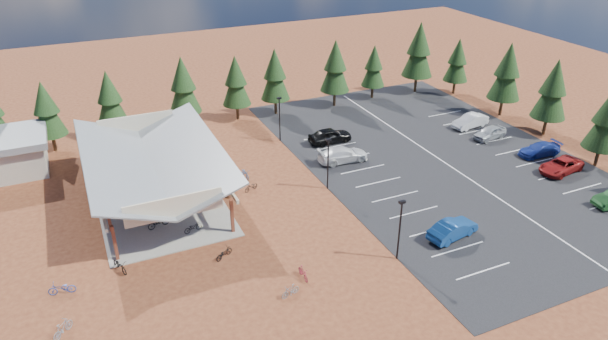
{
  "coord_description": "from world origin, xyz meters",
  "views": [
    {
      "loc": [
        -15.37,
        -37.86,
        25.31
      ],
      "look_at": [
        2.89,
        2.73,
        2.07
      ],
      "focal_mm": 32.0,
      "sensor_mm": 36.0,
      "label": 1
    }
  ],
  "objects_px": {
    "bike_5": "(178,192)",
    "lamp_post_0": "(400,226)",
    "bike_11": "(303,273)",
    "bike_6": "(186,175)",
    "bike_8": "(120,265)",
    "car_7": "(539,149)",
    "bike_1": "(142,213)",
    "car_4": "(330,135)",
    "lamp_post_2": "(280,116)",
    "bike_4": "(193,227)",
    "bike_0": "(158,222)",
    "bike_9": "(63,328)",
    "trash_bin_0": "(227,193)",
    "car_3": "(343,155)",
    "bike_14": "(245,173)",
    "lamp_post_1": "(328,160)",
    "bike_10": "(62,288)",
    "bike_16": "(251,187)",
    "trash_bin_1": "(228,193)",
    "car_8": "(490,133)",
    "bike_2": "(130,196)",
    "bike_3": "(110,171)",
    "car_1": "(453,229)",
    "bike_15": "(230,187)",
    "car_6": "(561,166)",
    "bike_12": "(224,253)",
    "bike_13": "(290,291)",
    "bike_pavilion": "(152,160)"
  },
  "relations": [
    {
      "from": "bike_2",
      "to": "car_1",
      "type": "relative_size",
      "value": 0.41
    },
    {
      "from": "bike_0",
      "to": "bike_9",
      "type": "distance_m",
      "value": 12.62
    },
    {
      "from": "bike_1",
      "to": "car_4",
      "type": "distance_m",
      "value": 23.0
    },
    {
      "from": "bike_1",
      "to": "car_6",
      "type": "distance_m",
      "value": 40.41
    },
    {
      "from": "car_4",
      "to": "trash_bin_0",
      "type": "bearing_deg",
      "value": 115.68
    },
    {
      "from": "bike_4",
      "to": "car_7",
      "type": "bearing_deg",
      "value": -105.9
    },
    {
      "from": "car_6",
      "to": "car_1",
      "type": "bearing_deg",
      "value": -83.28
    },
    {
      "from": "bike_1",
      "to": "lamp_post_2",
      "type": "bearing_deg",
      "value": -51.28
    },
    {
      "from": "bike_6",
      "to": "bike_5",
      "type": "bearing_deg",
      "value": 145.6
    },
    {
      "from": "trash_bin_0",
      "to": "car_3",
      "type": "height_order",
      "value": "car_3"
    },
    {
      "from": "lamp_post_2",
      "to": "bike_3",
      "type": "height_order",
      "value": "lamp_post_2"
    },
    {
      "from": "car_1",
      "to": "car_3",
      "type": "height_order",
      "value": "car_3"
    },
    {
      "from": "bike_5",
      "to": "bike_16",
      "type": "relative_size",
      "value": 1.17
    },
    {
      "from": "car_3",
      "to": "car_8",
      "type": "relative_size",
      "value": 1.26
    },
    {
      "from": "lamp_post_1",
      "to": "trash_bin_0",
      "type": "height_order",
      "value": "lamp_post_1"
    },
    {
      "from": "bike_pavilion",
      "to": "bike_11",
      "type": "distance_m",
      "value": 18.14
    },
    {
      "from": "bike_12",
      "to": "car_3",
      "type": "xyz_separation_m",
      "value": [
        16.07,
        10.89,
        0.38
      ]
    },
    {
      "from": "bike_3",
      "to": "bike_15",
      "type": "height_order",
      "value": "bike_3"
    },
    {
      "from": "bike_3",
      "to": "bike_6",
      "type": "height_order",
      "value": "bike_3"
    },
    {
      "from": "lamp_post_2",
      "to": "bike_4",
      "type": "distance_m",
      "value": 19.61
    },
    {
      "from": "bike_8",
      "to": "car_3",
      "type": "height_order",
      "value": "car_3"
    },
    {
      "from": "bike_5",
      "to": "bike_14",
      "type": "relative_size",
      "value": 1.05
    },
    {
      "from": "trash_bin_1",
      "to": "car_7",
      "type": "xyz_separation_m",
      "value": [
        32.7,
        -5.14,
        0.26
      ]
    },
    {
      "from": "bike_8",
      "to": "car_4",
      "type": "bearing_deg",
      "value": 9.28
    },
    {
      "from": "bike_10",
      "to": "car_3",
      "type": "xyz_separation_m",
      "value": [
        27.63,
        10.3,
        0.32
      ]
    },
    {
      "from": "bike_15",
      "to": "bike_13",
      "type": "bearing_deg",
      "value": 138.5
    },
    {
      "from": "bike_pavilion",
      "to": "lamp_post_1",
      "type": "bearing_deg",
      "value": -18.43
    },
    {
      "from": "trash_bin_1",
      "to": "bike_9",
      "type": "height_order",
      "value": "bike_9"
    },
    {
      "from": "bike_13",
      "to": "car_1",
      "type": "relative_size",
      "value": 0.33
    },
    {
      "from": "bike_2",
      "to": "bike_5",
      "type": "relative_size",
      "value": 1.05
    },
    {
      "from": "bike_3",
      "to": "bike_8",
      "type": "height_order",
      "value": "bike_3"
    },
    {
      "from": "car_3",
      "to": "car_4",
      "type": "height_order",
      "value": "car_4"
    },
    {
      "from": "bike_8",
      "to": "car_7",
      "type": "height_order",
      "value": "car_7"
    },
    {
      "from": "bike_6",
      "to": "bike_12",
      "type": "distance_m",
      "value": 13.6
    },
    {
      "from": "bike_5",
      "to": "bike_16",
      "type": "distance_m",
      "value": 6.72
    },
    {
      "from": "bike_pavilion",
      "to": "trash_bin_1",
      "type": "relative_size",
      "value": 21.56
    },
    {
      "from": "bike_11",
      "to": "bike_6",
      "type": "bearing_deg",
      "value": 102.24
    },
    {
      "from": "bike_6",
      "to": "car_1",
      "type": "relative_size",
      "value": 0.38
    },
    {
      "from": "bike_5",
      "to": "car_3",
      "type": "relative_size",
      "value": 0.34
    },
    {
      "from": "bike_3",
      "to": "bike_8",
      "type": "distance_m",
      "value": 15.82
    },
    {
      "from": "bike_13",
      "to": "bike_14",
      "type": "xyz_separation_m",
      "value": [
        2.78,
        17.96,
        -0.01
      ]
    },
    {
      "from": "bike_11",
      "to": "car_4",
      "type": "relative_size",
      "value": 0.32
    },
    {
      "from": "bike_8",
      "to": "bike_10",
      "type": "xyz_separation_m",
      "value": [
        -4.05,
        -1.01,
        -0.0
      ]
    },
    {
      "from": "bike_11",
      "to": "bike_15",
      "type": "bearing_deg",
      "value": 93.45
    },
    {
      "from": "bike_8",
      "to": "bike_4",
      "type": "bearing_deg",
      "value": 3.43
    },
    {
      "from": "bike_9",
      "to": "bike_14",
      "type": "distance_m",
      "value": 23.27
    },
    {
      "from": "bike_pavilion",
      "to": "bike_0",
      "type": "relative_size",
      "value": 10.3
    },
    {
      "from": "bike_5",
      "to": "lamp_post_0",
      "type": "bearing_deg",
      "value": -135.02
    },
    {
      "from": "bike_1",
      "to": "car_3",
      "type": "relative_size",
      "value": 0.34
    },
    {
      "from": "trash_bin_0",
      "to": "car_3",
      "type": "xyz_separation_m",
      "value": [
        13.09,
        2.09,
        0.36
      ]
    }
  ]
}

